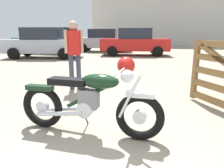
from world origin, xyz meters
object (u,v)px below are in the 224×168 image
at_px(vintage_motorcycle, 92,99).
at_px(silver_sedan_mid, 44,43).
at_px(bystander, 74,48).
at_px(dark_sedan_left, 48,39).
at_px(white_estate_far, 135,42).
at_px(blue_hatchback_right, 103,40).

height_order(vintage_motorcycle, silver_sedan_mid, silver_sedan_mid).
distance_m(bystander, silver_sedan_mid, 7.42).
bearing_deg(bystander, silver_sedan_mid, -175.60).
bearing_deg(silver_sedan_mid, dark_sedan_left, 104.11).
relative_size(bystander, white_estate_far, 0.38).
height_order(white_estate_far, dark_sedan_left, dark_sedan_left).
xyz_separation_m(bystander, blue_hatchback_right, (-2.04, 10.79, -0.18)).
bearing_deg(silver_sedan_mid, bystander, -64.86).
distance_m(bystander, dark_sedan_left, 10.64).
height_order(vintage_motorcycle, white_estate_far, white_estate_far).
xyz_separation_m(vintage_motorcycle, blue_hatchback_right, (-3.16, 12.99, 0.34)).
xyz_separation_m(silver_sedan_mid, blue_hatchback_right, (2.24, 4.73, 0.00)).
relative_size(vintage_motorcycle, white_estate_far, 0.48).
bearing_deg(bystander, blue_hatchback_right, 159.85).
relative_size(white_estate_far, blue_hatchback_right, 1.00).
bearing_deg(silver_sedan_mid, vintage_motorcycle, -66.90).
distance_m(blue_hatchback_right, dark_sedan_left, 3.99).
height_order(vintage_motorcycle, dark_sedan_left, dark_sedan_left).
bearing_deg(vintage_motorcycle, dark_sedan_left, 124.51).
bearing_deg(white_estate_far, blue_hatchback_right, 132.03).
bearing_deg(vintage_motorcycle, silver_sedan_mid, 126.74).
bearing_deg(vintage_motorcycle, bystander, 120.58).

